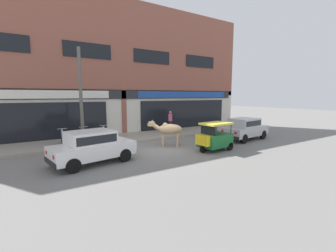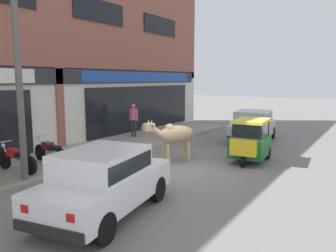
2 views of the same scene
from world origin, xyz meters
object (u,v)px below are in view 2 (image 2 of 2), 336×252
car_1 (253,124)px  pedestrian (134,117)px  motorcycle_1 (16,159)px  cow (174,135)px  auto_rickshaw (250,144)px  motorcycle_2 (50,152)px  car_0 (104,179)px  utility_pole (19,81)px

car_1 → pedestrian: pedestrian is taller
motorcycle_1 → pedestrian: (6.71, 0.90, 0.60)m
cow → auto_rickshaw: bearing=-54.8°
auto_rickshaw → motorcycle_2: size_ratio=1.13×
cow → pedestrian: bearing=56.1°
auto_rickshaw → pedestrian: size_ratio=1.28×
car_0 → car_1: 10.09m
car_0 → auto_rickshaw: 6.31m
car_0 → motorcycle_1: size_ratio=2.09×
motorcycle_2 → pedestrian: (5.49, 0.88, 0.60)m
motorcycle_2 → car_0: bearing=-113.4°
auto_rickshaw → motorcycle_1: bearing=136.6°
utility_pole → car_1: bearing=-18.0°
pedestrian → utility_pole: bearing=-165.5°
car_0 → motorcycle_2: size_ratio=2.09×
motorcycle_1 → car_1: bearing=-23.5°
car_1 → motorcycle_2: car_1 is taller
cow → car_1: size_ratio=0.52×
cow → pedestrian: pedestrian is taller
utility_pole → auto_rickshaw: bearing=-36.3°
car_1 → cow: bearing=169.3°
auto_rickshaw → motorcycle_2: 6.89m
motorcycle_2 → utility_pole: bearing=-149.0°
car_1 → utility_pole: bearing=162.0°
cow → motorcycle_2: 4.22m
cow → motorcycle_2: size_ratio=1.08×
car_0 → utility_pole: utility_pole is taller
motorcycle_1 → car_0: bearing=-98.3°
motorcycle_1 → utility_pole: bearing=-110.7°
car_1 → utility_pole: 10.54m
car_1 → motorcycle_2: 9.24m
auto_rickshaw → cow: bearing=125.2°
pedestrian → utility_pole: (-7.06, -1.83, 1.74)m
car_0 → car_1: same height
car_0 → pedestrian: (7.33, 5.13, 0.32)m
motorcycle_1 → utility_pole: 2.54m
motorcycle_1 → motorcycle_2: 1.22m
auto_rickshaw → motorcycle_1: (-5.60, 5.30, -0.12)m
car_0 → pedestrian: size_ratio=2.37×
car_1 → auto_rickshaw: bearing=-163.1°
car_0 → auto_rickshaw: (6.22, -1.07, -0.15)m
auto_rickshaw → motorcycle_1: auto_rickshaw is taller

